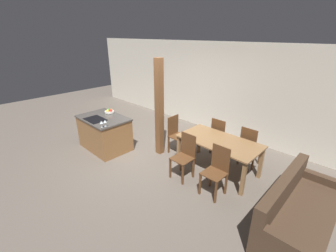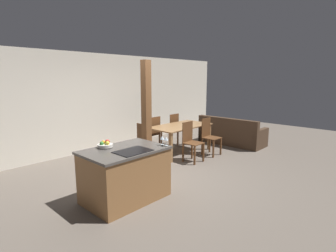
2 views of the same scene
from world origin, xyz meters
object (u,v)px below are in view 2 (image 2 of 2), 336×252
dining_table (180,129)px  dining_chair_near_left (191,141)px  dining_chair_head_end (146,142)px  wine_glass_middle (162,138)px  dining_chair_far_left (153,133)px  couch (231,135)px  dining_chair_far_right (171,129)px  dining_chair_near_right (209,136)px  fruit_bowl (105,145)px  timber_post (146,116)px  wine_glass_near (166,139)px  kitchen_island (125,174)px

dining_table → dining_chair_near_left: 0.80m
dining_chair_head_end → wine_glass_middle: bearing=147.3°
dining_chair_far_left → dining_chair_near_left: bearing=90.0°
couch → dining_chair_near_left: bearing=93.5°
dining_table → dining_chair_far_right: size_ratio=1.80×
wine_glass_middle → dining_chair_near_right: size_ratio=0.16×
fruit_bowl → dining_chair_near_left: 2.59m
dining_chair_far_left → dining_chair_head_end: (-0.86, -0.68, 0.00)m
dining_chair_near_right → fruit_bowl: bearing=-177.0°
dining_chair_far_right → dining_chair_head_end: (-1.65, -0.68, 0.00)m
dining_table → dining_chair_head_end: bearing=-180.0°
dining_chair_head_end → timber_post: timber_post is taller
wine_glass_near → dining_chair_near_left: size_ratio=0.16×
wine_glass_near → dining_chair_far_left: size_ratio=0.16×
dining_chair_near_left → dining_chair_near_right: same height
kitchen_island → dining_table: bearing=22.7°
dining_chair_near_right → timber_post: 2.08m
kitchen_island → dining_chair_far_left: (2.39, 1.85, 0.07)m
dining_chair_near_left → dining_chair_far_right: size_ratio=1.00×
dining_chair_far_left → dining_chair_head_end: same height
wine_glass_near → dining_chair_far_left: bearing=51.2°
kitchen_island → fruit_bowl: 0.60m
wine_glass_middle → fruit_bowl: bearing=142.2°
kitchen_island → dining_chair_far_left: bearing=37.7°
fruit_bowl → dining_chair_far_left: size_ratio=0.26×
dining_chair_far_right → timber_post: timber_post is taller
dining_chair_near_left → wine_glass_near: bearing=-154.3°
dining_chair_far_right → dining_chair_head_end: same height
dining_table → timber_post: size_ratio=0.73×
wine_glass_near → dining_chair_near_right: (2.58, 0.86, -0.50)m
dining_chair_far_left → dining_table: bearing=120.0°
couch → dining_chair_head_end: bearing=79.8°
fruit_bowl → dining_chair_near_left: size_ratio=0.26×
fruit_bowl → dining_table: fruit_bowl is taller
wine_glass_near → dining_chair_far_right: wine_glass_near is taller
wine_glass_near → couch: wine_glass_near is taller
dining_chair_far_left → timber_post: 1.67m
wine_glass_near → dining_chair_head_end: (0.93, 1.54, -0.50)m
dining_chair_near_left → kitchen_island: bearing=-168.7°
dining_table → dining_chair_head_end: (-1.25, -0.00, -0.15)m
kitchen_island → dining_chair_far_left: size_ratio=1.39×
fruit_bowl → dining_chair_far_right: 3.71m
dining_chair_near_right → dining_chair_head_end: size_ratio=1.00×
dining_chair_far_left → couch: dining_chair_far_left is taller
wine_glass_middle → dining_table: 2.65m
dining_chair_far_left → dining_chair_far_right: size_ratio=1.00×
wine_glass_middle → dining_chair_near_left: bearing=23.2°
dining_chair_near_left → wine_glass_middle: bearing=-156.8°
kitchen_island → wine_glass_near: size_ratio=8.76×
dining_chair_head_end → couch: 3.13m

